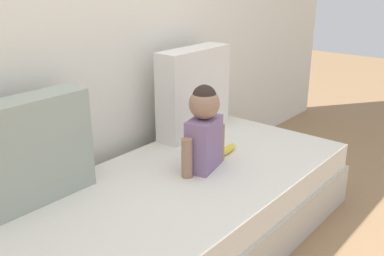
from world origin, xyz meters
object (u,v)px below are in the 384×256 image
object	(u,v)px
throw_pillow_left	(28,152)
throw_pillow_right	(194,92)
toddler	(204,128)
banana	(228,149)
couch	(180,215)

from	to	relation	value
throw_pillow_left	throw_pillow_right	world-z (taller)	throw_pillow_right
throw_pillow_right	toddler	size ratio (longest dim) A/B	1.20
toddler	banana	distance (m)	0.32
throw_pillow_left	banana	distance (m)	1.09
throw_pillow_left	banana	xyz separation A→B (m)	(1.01, -0.36, -0.22)
throw_pillow_right	couch	bearing A→B (deg)	-146.56
banana	toddler	bearing A→B (deg)	-175.55
throw_pillow_right	banana	distance (m)	0.45
throw_pillow_left	banana	world-z (taller)	throw_pillow_left
couch	throw_pillow_right	xyz separation A→B (m)	(0.57, 0.38, 0.47)
throw_pillow_left	toddler	xyz separation A→B (m)	(0.76, -0.38, -0.01)
couch	toddler	world-z (taller)	toddler
couch	banana	world-z (taller)	banana
couch	toddler	size ratio (longest dim) A/B	4.60
toddler	banana	world-z (taller)	toddler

